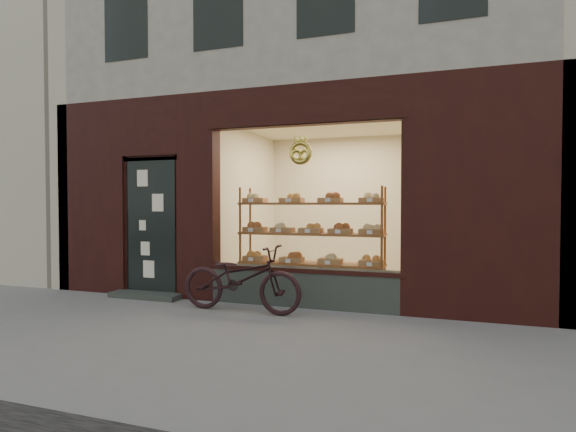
% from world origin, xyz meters
% --- Properties ---
extents(ground, '(90.00, 90.00, 0.00)m').
position_xyz_m(ground, '(0.00, 0.00, 0.00)').
color(ground, slate).
extents(bakery_building, '(7.20, 7.28, 9.00)m').
position_xyz_m(bakery_building, '(0.04, 5.29, 5.58)').
color(bakery_building, black).
rests_on(bakery_building, ground).
extents(display_shelf, '(2.20, 0.45, 1.70)m').
position_xyz_m(display_shelf, '(0.45, 2.55, 0.87)').
color(display_shelf, brown).
rests_on(display_shelf, ground).
extents(bicycle, '(1.73, 0.64, 0.90)m').
position_xyz_m(bicycle, '(-0.24, 1.55, 0.45)').
color(bicycle, black).
rests_on(bicycle, ground).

